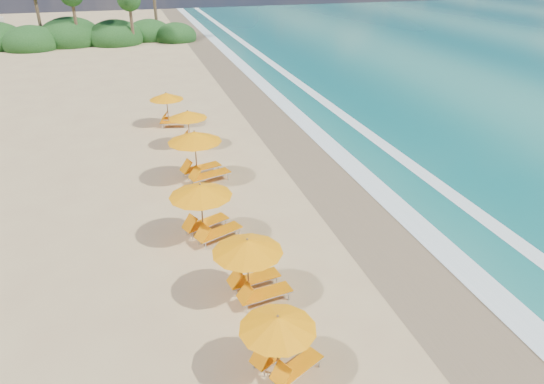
# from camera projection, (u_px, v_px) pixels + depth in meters

# --- Properties ---
(ground) EXTENTS (160.00, 160.00, 0.00)m
(ground) POSITION_uv_depth(u_px,v_px,m) (272.00, 218.00, 20.60)
(ground) COLOR tan
(ground) RESTS_ON ground
(wet_sand) EXTENTS (4.00, 160.00, 0.01)m
(wet_sand) POSITION_uv_depth(u_px,v_px,m) (359.00, 205.00, 21.59)
(wet_sand) COLOR #7D674A
(wet_sand) RESTS_ON ground
(surf_foam) EXTENTS (4.00, 160.00, 0.01)m
(surf_foam) POSITION_uv_depth(u_px,v_px,m) (413.00, 197.00, 22.26)
(surf_foam) COLOR white
(surf_foam) RESTS_ON ground
(station_1) EXTENTS (2.69, 2.69, 2.03)m
(station_1) POSITION_uv_depth(u_px,v_px,m) (282.00, 339.00, 12.62)
(station_1) COLOR olive
(station_1) RESTS_ON ground
(station_2) EXTENTS (2.68, 2.55, 2.26)m
(station_2) POSITION_uv_depth(u_px,v_px,m) (253.00, 264.00, 15.40)
(station_2) COLOR olive
(station_2) RESTS_ON ground
(station_3) EXTENTS (3.15, 3.12, 2.42)m
(station_3) POSITION_uv_depth(u_px,v_px,m) (206.00, 207.00, 18.59)
(station_3) COLOR olive
(station_3) RESTS_ON ground
(station_4) EXTENTS (3.26, 3.17, 2.58)m
(station_4) POSITION_uv_depth(u_px,v_px,m) (200.00, 152.00, 23.31)
(station_4) COLOR olive
(station_4) RESTS_ON ground
(station_5) EXTENTS (2.55, 2.42, 2.17)m
(station_5) POSITION_uv_depth(u_px,v_px,m) (192.00, 126.00, 27.39)
(station_5) COLOR olive
(station_5) RESTS_ON ground
(station_6) EXTENTS (2.63, 2.53, 2.16)m
(station_6) POSITION_uv_depth(u_px,v_px,m) (170.00, 107.00, 30.73)
(station_6) COLOR olive
(station_6) RESTS_ON ground
(treeline) EXTENTS (25.80, 8.80, 9.74)m
(treeline) POSITION_uv_depth(u_px,v_px,m) (80.00, 36.00, 56.74)
(treeline) COLOR #163D14
(treeline) RESTS_ON ground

